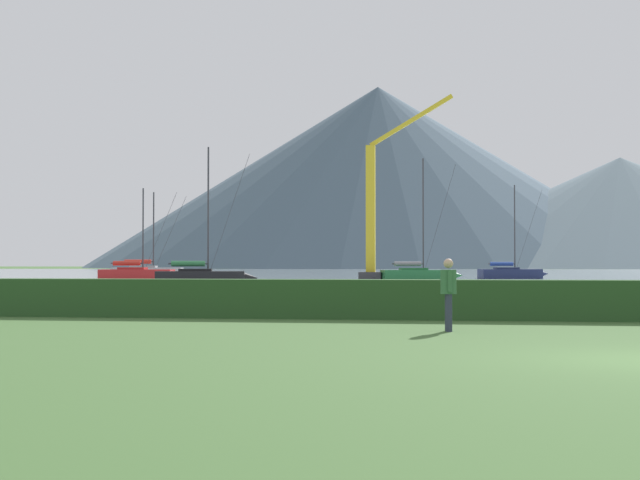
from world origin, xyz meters
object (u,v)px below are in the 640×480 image
at_px(sailboat_slip_2, 511,273).
at_px(sailboat_slip_5, 202,276).
at_px(sailboat_slip_0, 149,272).
at_px(sailboat_slip_6, 138,274).
at_px(person_standing_walker, 448,288).
at_px(sailboat_slip_7, 418,274).
at_px(dock_crane, 374,219).

height_order(sailboat_slip_2, sailboat_slip_5, sailboat_slip_5).
bearing_deg(sailboat_slip_0, sailboat_slip_2, -2.60).
relative_size(sailboat_slip_0, sailboat_slip_6, 1.07).
height_order(sailboat_slip_2, person_standing_walker, sailboat_slip_2).
distance_m(sailboat_slip_0, sailboat_slip_7, 30.42).
bearing_deg(person_standing_walker, dock_crane, 87.41).
bearing_deg(sailboat_slip_0, dock_crane, -33.02).
bearing_deg(person_standing_walker, sailboat_slip_5, 102.58).
xyz_separation_m(sailboat_slip_5, sailboat_slip_6, (-10.44, 15.97, 0.00)).
xyz_separation_m(sailboat_slip_6, sailboat_slip_7, (25.09, 2.11, 0.00)).
bearing_deg(sailboat_slip_2, person_standing_walker, -109.73).
xyz_separation_m(sailboat_slip_7, dock_crane, (-3.90, 0.05, 4.88)).
xyz_separation_m(sailboat_slip_5, sailboat_slip_7, (14.64, 18.08, 0.01)).
bearing_deg(sailboat_slip_2, sailboat_slip_7, -135.90).
relative_size(sailboat_slip_0, dock_crane, 0.54).
relative_size(sailboat_slip_2, person_standing_walker, 5.84).
bearing_deg(dock_crane, person_standing_walker, -82.99).
bearing_deg(sailboat_slip_7, person_standing_walker, -102.83).
bearing_deg(dock_crane, sailboat_slip_5, -120.66).
bearing_deg(dock_crane, sailboat_slip_0, 156.47).
distance_m(sailboat_slip_6, dock_crane, 21.85).
relative_size(sailboat_slip_0, sailboat_slip_5, 0.90).
distance_m(sailboat_slip_5, person_standing_walker, 49.22).
distance_m(sailboat_slip_7, person_standing_walker, 63.77).
bearing_deg(sailboat_slip_2, dock_crane, -145.89).
xyz_separation_m(sailboat_slip_0, sailboat_slip_6, (3.37, -12.85, -0.06)).
height_order(sailboat_slip_6, person_standing_walker, sailboat_slip_6).
distance_m(sailboat_slip_5, sailboat_slip_6, 19.08).
bearing_deg(person_standing_walker, sailboat_slip_2, 76.97).
bearing_deg(person_standing_walker, sailboat_slip_7, 83.93).
height_order(sailboat_slip_2, sailboat_slip_6, sailboat_slip_2).
height_order(sailboat_slip_6, dock_crane, dock_crane).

